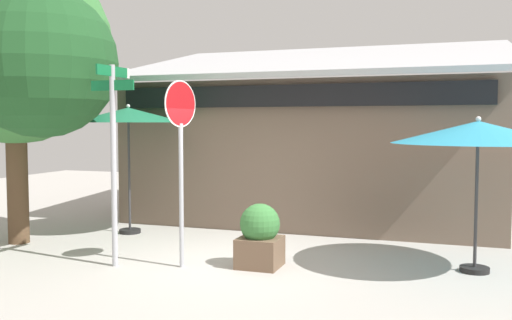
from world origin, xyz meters
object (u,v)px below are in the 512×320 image
Objects in this scene: street_sign_post at (113,146)px; patio_umbrella_forest_green_left at (128,116)px; stop_sign at (181,139)px; sidewalk_planter at (260,236)px; patio_umbrella_teal_center at (478,133)px; shade_tree at (21,52)px.

patio_umbrella_forest_green_left is at bearing 116.91° from street_sign_post.
stop_sign is (1.04, 0.28, 0.11)m from street_sign_post.
stop_sign is 1.97m from sidewalk_planter.
stop_sign is at bearing 15.25° from street_sign_post.
sidewalk_planter is at bearing 19.73° from stop_sign.
stop_sign is 2.92× the size of sidewalk_planter.
patio_umbrella_teal_center is 3.68m from sidewalk_planter.
shade_tree is (-1.22, -1.64, 1.16)m from patio_umbrella_forest_green_left.
patio_umbrella_teal_center is (6.62, -0.93, -0.29)m from patio_umbrella_forest_green_left.
shade_tree reaches higher than patio_umbrella_teal_center.
patio_umbrella_forest_green_left is 6.70m from patio_umbrella_teal_center.
street_sign_post is 1.08m from stop_sign.
stop_sign reaches higher than sidewalk_planter.
sidewalk_planter is (1.16, 0.42, -1.54)m from stop_sign.
stop_sign is at bearing -160.27° from sidewalk_planter.
street_sign_post is at bearing -162.35° from sidewalk_planter.
patio_umbrella_teal_center is 8.00m from shade_tree.
shade_tree reaches higher than street_sign_post.
shade_tree is at bearing 172.03° from stop_sign.
street_sign_post is at bearing -164.75° from stop_sign.
sidewalk_planter is (3.42, -1.71, -1.92)m from patio_umbrella_forest_green_left.
patio_umbrella_teal_center is (5.40, 1.48, 0.21)m from street_sign_post.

